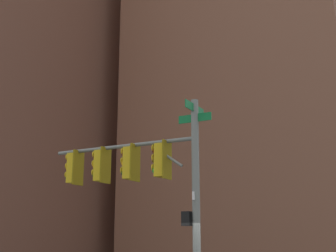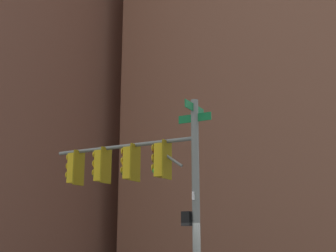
% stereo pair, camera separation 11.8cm
% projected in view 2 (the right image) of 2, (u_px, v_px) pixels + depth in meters
% --- Properties ---
extents(signal_pole_assembly, '(1.25, 5.71, 6.08)m').
position_uv_depth(signal_pole_assembly, '(139.00, 174.00, 13.62)').
color(signal_pole_assembly, slate).
rests_on(signal_pole_assembly, ground_plane).
extents(building_brick_midblock, '(18.33, 15.81, 47.57)m').
position_uv_depth(building_brick_midblock, '(4.00, 11.00, 43.94)').
color(building_brick_midblock, brown).
rests_on(building_brick_midblock, ground_plane).
extents(building_glass_tower, '(32.75, 27.02, 63.80)m').
position_uv_depth(building_glass_tower, '(15.00, 47.00, 71.89)').
color(building_glass_tower, '#7A99B2').
rests_on(building_glass_tower, ground_plane).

